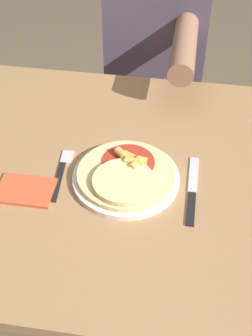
{
  "coord_description": "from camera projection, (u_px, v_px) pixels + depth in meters",
  "views": [
    {
      "loc": [
        0.13,
        -0.8,
        1.52
      ],
      "look_at": [
        0.01,
        -0.03,
        0.78
      ],
      "focal_mm": 50.0,
      "sensor_mm": 36.0,
      "label": 1
    }
  ],
  "objects": [
    {
      "name": "fork",
      "position": [
        62.0,
        171.0,
        1.13
      ],
      "size": [
        0.03,
        0.18,
        0.0
      ],
      "color": "black",
      "rests_on": "dining_table"
    },
    {
      "name": "pizza",
      "position": [
        126.0,
        174.0,
        1.09
      ],
      "size": [
        0.23,
        0.23,
        0.04
      ],
      "color": "#E0C689",
      "rests_on": "plate"
    },
    {
      "name": "ground_plane",
      "position": [
        124.0,
        323.0,
        1.64
      ],
      "size": [
        8.0,
        8.0,
        0.0
      ],
      "primitive_type": "plane",
      "color": "brown"
    },
    {
      "name": "person_diner",
      "position": [
        157.0,
        56.0,
        1.64
      ],
      "size": [
        0.33,
        0.52,
        1.18
      ],
      "color": "#2D2D38",
      "rests_on": "ground_plane"
    },
    {
      "name": "napkin",
      "position": [
        26.0,
        190.0,
        1.08
      ],
      "size": [
        0.13,
        0.09,
        0.01
      ],
      "color": "#C6512D",
      "rests_on": "dining_table"
    },
    {
      "name": "plate",
      "position": [
        126.0,
        178.0,
        1.11
      ],
      "size": [
        0.25,
        0.25,
        0.01
      ],
      "color": "silver",
      "rests_on": "dining_table"
    },
    {
      "name": "dining_table",
      "position": [
        123.0,
        202.0,
        1.21
      ],
      "size": [
        1.17,
        0.85,
        0.74
      ],
      "color": "#9E754C",
      "rests_on": "ground_plane"
    },
    {
      "name": "knife",
      "position": [
        192.0,
        191.0,
        1.08
      ],
      "size": [
        0.02,
        0.22,
        0.0
      ],
      "color": "black",
      "rests_on": "dining_table"
    }
  ]
}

